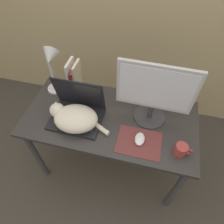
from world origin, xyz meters
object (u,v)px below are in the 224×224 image
mug (181,150)px  cat (74,118)px  desk_lamp (51,64)px  computer_mouse (140,139)px  book_row (74,77)px  laptop (77,111)px  external_monitor (155,93)px

mug → cat: bearing=175.6°
cat → mug: 0.69m
desk_lamp → mug: desk_lamp is taller
cat → computer_mouse: (0.44, -0.02, -0.05)m
book_row → mug: 0.89m
computer_mouse → laptop: bearing=168.5°
mug → book_row: bearing=154.8°
external_monitor → mug: bearing=-47.5°
desk_lamp → mug: bearing=-18.5°
external_monitor → mug: 0.37m
external_monitor → computer_mouse: (-0.03, -0.20, -0.22)m
cat → computer_mouse: cat is taller
computer_mouse → mug: 0.25m
laptop → external_monitor: bearing=13.2°
computer_mouse → book_row: book_row is taller
cat → desk_lamp: size_ratio=1.03×
laptop → computer_mouse: laptop is taller
computer_mouse → desk_lamp: bearing=157.5°
cat → desk_lamp: desk_lamp is taller
book_row → desk_lamp: (-0.11, -0.07, 0.15)m
laptop → computer_mouse: size_ratio=3.57×
desk_lamp → mug: 0.99m
cat → mug: size_ratio=3.79×
laptop → cat: (0.01, -0.07, 0.02)m
external_monitor → book_row: bearing=166.3°
mug → desk_lamp: bearing=161.5°
book_row → desk_lamp: size_ratio=0.62×
laptop → computer_mouse: 0.46m
laptop → book_row: laptop is taller
cat → external_monitor: bearing=21.0°
external_monitor → computer_mouse: 0.30m
mug → external_monitor: bearing=132.5°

